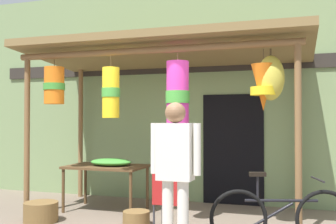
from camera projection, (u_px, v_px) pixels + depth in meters
shop_facade at (193, 93)px, 7.70m from camera, size 9.13×0.29×4.11m
market_stall_canopy at (168, 63)px, 6.46m from camera, size 4.66×2.18×2.81m
display_table at (106, 170)px, 6.82m from camera, size 1.31×0.83×0.76m
flower_heap_on_table at (111, 162)px, 6.77m from camera, size 0.71×0.50×0.12m
folding_chair at (169, 197)px, 5.34m from camera, size 0.40×0.40×0.84m
wicker_basket_by_table at (136, 218)px, 5.85m from camera, size 0.39×0.39×0.20m
wicker_basket_spare at (41, 212)px, 6.04m from camera, size 0.51×0.51×0.30m
parked_bicycle at (281, 217)px, 4.89m from camera, size 1.69×0.61×0.92m
customer_foreground at (175, 165)px, 4.53m from camera, size 0.59×0.24×1.73m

